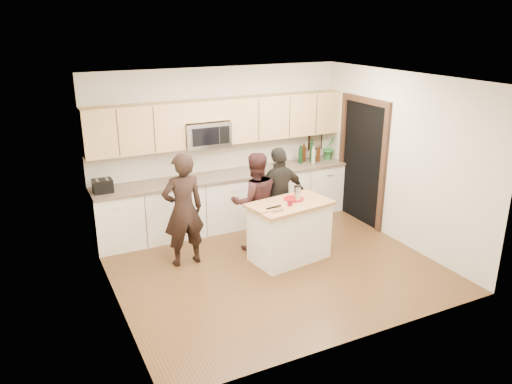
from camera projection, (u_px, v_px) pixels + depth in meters
name	position (u px, v px, depth m)	size (l,w,h in m)	color
floor	(273.00, 265.00, 7.35)	(4.50, 4.50, 0.00)	brown
room_shell	(274.00, 152.00, 6.78)	(4.52, 4.02, 2.71)	beige
back_cabinetry	(227.00, 200.00, 8.62)	(4.50, 0.66, 0.94)	silver
upper_cabinetry	(224.00, 120.00, 8.31)	(4.50, 0.33, 0.75)	tan
microwave	(206.00, 134.00, 8.20)	(0.76, 0.41, 0.40)	silver
doorway	(362.00, 158.00, 8.66)	(0.06, 1.25, 2.20)	black
framed_picture	(315.00, 140.00, 9.42)	(0.30, 0.03, 0.38)	black
dish_towel	(177.00, 193.00, 7.96)	(0.34, 0.60, 0.48)	white
island	(289.00, 231.00, 7.42)	(1.29, 0.86, 0.90)	silver
red_plate	(294.00, 199.00, 7.41)	(0.30, 0.30, 0.02)	maroon
box_grater	(297.00, 193.00, 7.29)	(0.09, 0.06, 0.23)	silver
drink_glass	(290.00, 203.00, 7.15)	(0.07, 0.07, 0.09)	maroon
cutting_board	(265.00, 210.00, 6.98)	(0.26, 0.17, 0.02)	#A87B46
tongs	(274.00, 207.00, 7.03)	(0.25, 0.03, 0.02)	black
knife	(278.00, 211.00, 6.92)	(0.20, 0.02, 0.01)	silver
toaster	(103.00, 186.00, 7.56)	(0.29, 0.24, 0.20)	black
bottle_cluster	(308.00, 153.00, 9.13)	(0.43, 0.29, 0.42)	black
orchid	(329.00, 148.00, 9.30)	(0.25, 0.20, 0.46)	#2E7334
woman_left	(183.00, 210.00, 7.15)	(0.62, 0.40, 1.69)	black
woman_center	(255.00, 202.00, 7.65)	(0.76, 0.59, 1.56)	black
woman_right	(279.00, 196.00, 7.85)	(0.93, 0.39, 1.59)	black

